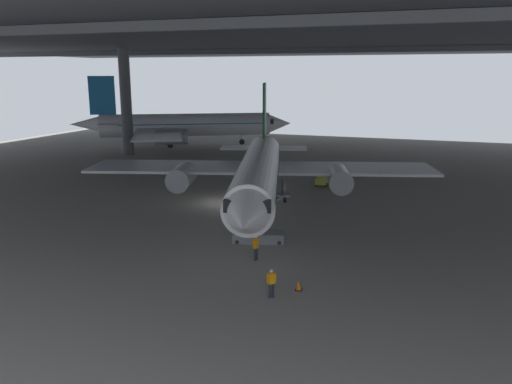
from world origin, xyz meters
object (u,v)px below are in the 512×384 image
at_px(boarding_stairs, 259,232).
at_px(traffic_cone_orange, 299,285).
at_px(crew_worker_near_nose, 272,282).
at_px(crew_worker_by_stairs, 256,246).
at_px(airplane_main, 259,171).
at_px(baggage_tug, 322,180).
at_px(airplane_distant, 182,125).

distance_m(boarding_stairs, traffic_cone_orange, 8.83).
distance_m(crew_worker_near_nose, crew_worker_by_stairs, 5.75).
bearing_deg(airplane_main, crew_worker_by_stairs, -71.85).
relative_size(airplane_main, baggage_tug, 14.74).
xyz_separation_m(airplane_main, traffic_cone_orange, (8.01, -16.40, -3.04)).
height_order(airplane_main, airplane_distant, airplane_distant).
xyz_separation_m(boarding_stairs, crew_worker_near_nose, (3.72, -8.84, 0.22)).
bearing_deg(crew_worker_near_nose, boarding_stairs, 112.82).
bearing_deg(crew_worker_near_nose, airplane_distant, 121.70).
height_order(airplane_main, boarding_stairs, airplane_main).
distance_m(airplane_main, baggage_tug, 12.10).
distance_m(crew_worker_near_nose, traffic_cone_orange, 1.97).
xyz_separation_m(airplane_main, airplane_distant, (-25.21, 34.08, 0.11)).
xyz_separation_m(airplane_main, baggage_tug, (3.38, 11.27, -2.81)).
bearing_deg(baggage_tug, airplane_distant, 141.42).
xyz_separation_m(crew_worker_near_nose, traffic_cone_orange, (1.13, 1.47, -0.65)).
relative_size(airplane_main, airplane_distant, 0.99).
xyz_separation_m(boarding_stairs, crew_worker_by_stairs, (1.04, -3.76, 0.25)).
bearing_deg(airplane_main, crew_worker_near_nose, -68.95).
bearing_deg(boarding_stairs, crew_worker_near_nose, -67.18).
bearing_deg(crew_worker_near_nose, crew_worker_by_stairs, 117.86).
bearing_deg(baggage_tug, traffic_cone_orange, -80.50).
xyz_separation_m(airplane_distant, traffic_cone_orange, (33.22, -50.48, -3.16)).
distance_m(traffic_cone_orange, baggage_tug, 28.06).
height_order(crew_worker_near_nose, airplane_distant, airplane_distant).
bearing_deg(boarding_stairs, airplane_distant, 123.35).
distance_m(airplane_main, boarding_stairs, 9.92).
height_order(airplane_main, crew_worker_near_nose, airplane_main).
relative_size(airplane_distant, baggage_tug, 14.83).
bearing_deg(airplane_main, traffic_cone_orange, -63.97).
xyz_separation_m(crew_worker_near_nose, airplane_distant, (-32.09, 51.96, 2.51)).
relative_size(airplane_main, crew_worker_by_stairs, 19.89).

